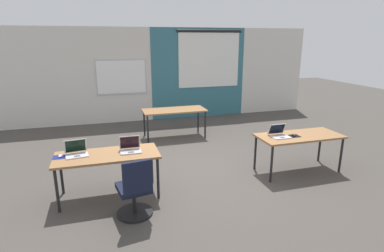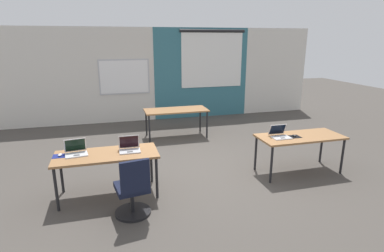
# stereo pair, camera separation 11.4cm
# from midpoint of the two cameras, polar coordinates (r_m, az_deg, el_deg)

# --- Properties ---
(ground_plane) EXTENTS (24.00, 24.00, 0.00)m
(ground_plane) POSITION_cam_midpoint_polar(r_m,az_deg,el_deg) (6.14, 1.10, -7.90)
(ground_plane) COLOR #47423D
(back_wall_assembly) EXTENTS (10.00, 0.27, 2.80)m
(back_wall_assembly) POSITION_cam_midpoint_polar(r_m,az_deg,el_deg) (9.77, -6.25, 9.47)
(back_wall_assembly) COLOR silver
(back_wall_assembly) RESTS_ON ground
(desk_near_left) EXTENTS (1.60, 0.70, 0.72)m
(desk_near_left) POSITION_cam_midpoint_polar(r_m,az_deg,el_deg) (5.09, -15.92, -5.65)
(desk_near_left) COLOR olive
(desk_near_left) RESTS_ON ground
(desk_near_right) EXTENTS (1.60, 0.70, 0.72)m
(desk_near_right) POSITION_cam_midpoint_polar(r_m,az_deg,el_deg) (6.16, 18.63, -2.13)
(desk_near_right) COLOR olive
(desk_near_right) RESTS_ON ground
(desk_far_center) EXTENTS (1.60, 0.70, 0.72)m
(desk_far_center) POSITION_cam_midpoint_polar(r_m,az_deg,el_deg) (7.96, -3.69, 2.62)
(desk_far_center) COLOR olive
(desk_far_center) RESTS_ON ground
(laptop_near_left_inner) EXTENTS (0.33, 0.27, 0.24)m
(laptop_near_left_inner) POSITION_cam_midpoint_polar(r_m,az_deg,el_deg) (5.09, -11.91, -4.03)
(laptop_near_left_inner) COLOR #B7B7BC
(laptop_near_left_inner) RESTS_ON desk_near_left
(chair_near_left_inner) EXTENTS (0.52, 0.57, 0.92)m
(chair_near_left_inner) POSITION_cam_midpoint_polar(r_m,az_deg,el_deg) (4.54, -11.16, -11.97)
(chair_near_left_inner) COLOR black
(chair_near_left_inner) RESTS_ON ground
(laptop_near_right_inner) EXTENTS (0.33, 0.32, 0.22)m
(laptop_near_right_inner) POSITION_cam_midpoint_polar(r_m,az_deg,el_deg) (5.92, 15.26, -1.45)
(laptop_near_right_inner) COLOR silver
(laptop_near_right_inner) RESTS_ON desk_near_right
(mousepad_near_right_inner) EXTENTS (0.22, 0.19, 0.00)m
(mousepad_near_right_inner) POSITION_cam_midpoint_polar(r_m,az_deg,el_deg) (6.04, 17.69, -1.77)
(mousepad_near_right_inner) COLOR black
(mousepad_near_right_inner) RESTS_ON desk_near_right
(mouse_near_right_inner) EXTENTS (0.06, 0.10, 0.03)m
(mouse_near_right_inner) POSITION_cam_midpoint_polar(r_m,az_deg,el_deg) (6.04, 17.70, -1.60)
(mouse_near_right_inner) COLOR black
(mouse_near_right_inner) RESTS_ON mousepad_near_right_inner
(laptop_near_left_end) EXTENTS (0.37, 0.32, 0.23)m
(laptop_near_left_end) POSITION_cam_midpoint_polar(r_m,az_deg,el_deg) (5.16, -21.10, -4.51)
(laptop_near_left_end) COLOR silver
(laptop_near_left_end) RESTS_ON desk_near_left
(mousepad_near_left_end) EXTENTS (0.22, 0.19, 0.00)m
(mousepad_near_left_end) POSITION_cam_midpoint_polar(r_m,az_deg,el_deg) (5.19, -23.65, -5.25)
(mousepad_near_left_end) COLOR navy
(mousepad_near_left_end) RESTS_ON desk_near_left
(mouse_near_left_end) EXTENTS (0.07, 0.11, 0.03)m
(mouse_near_left_end) POSITION_cam_midpoint_polar(r_m,az_deg,el_deg) (5.18, -23.67, -5.05)
(mouse_near_left_end) COLOR silver
(mouse_near_left_end) RESTS_ON mousepad_near_left_end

